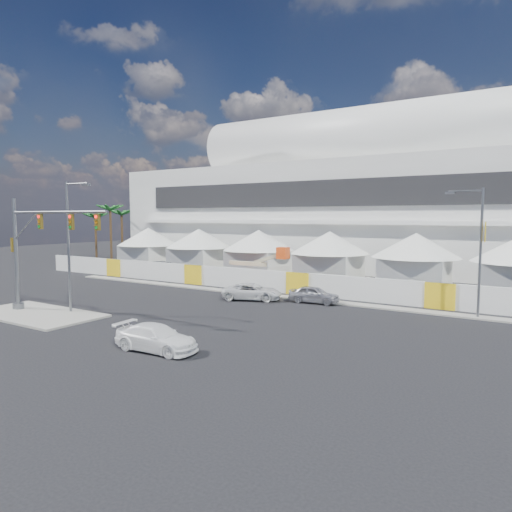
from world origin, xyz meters
The scene contains 16 objects.
ground centered at (0.00, 0.00, 0.00)m, with size 160.00×160.00×0.00m, color black.
median_island centered at (-6.00, -3.00, 0.07)m, with size 10.00×5.00×0.15m, color gray.
far_curb centered at (20.00, 12.50, 0.06)m, with size 80.00×1.20×0.12m, color gray.
stadium centered at (8.71, 41.50, 9.45)m, with size 80.00×24.80×21.98m.
tent_row centered at (0.50, 24.00, 3.15)m, with size 53.40×8.40×5.40m.
hoarding_fence centered at (6.00, 14.50, 1.00)m, with size 70.00×0.25×2.00m, color white.
palm_cluster centered at (-33.46, 29.50, 6.88)m, with size 10.60×10.60×8.55m.
sedan_silver centered at (8.89, 11.63, 0.70)m, with size 4.10×1.65×1.40m, color #BBBBC0.
pickup_curb centered at (3.87, 10.16, 0.69)m, with size 4.99×2.30×1.39m, color silver.
pickup_near centered at (7.42, -4.77, 0.68)m, with size 4.70×1.91×1.37m, color white.
lot_car_a centered at (15.53, 18.68, 0.65)m, with size 3.92×1.37×1.29m, color white.
lot_car_c centered at (-12.50, 17.56, 0.81)m, with size 5.58×2.27×1.62m, color silver.
traffic_mast centered at (-6.55, -2.75, 4.64)m, with size 10.36×0.79×8.16m.
streetlight_median centered at (-4.19, -1.29, 5.50)m, with size 2.58×0.26×9.32m.
streetlight_curb centered at (20.61, 12.50, 5.19)m, with size 2.65×0.60×8.94m.
boom_lift centered at (-1.41, 16.71, 1.08)m, with size 7.90×1.86×4.02m.
Camera 1 is at (24.18, -21.82, 7.02)m, focal length 32.00 mm.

